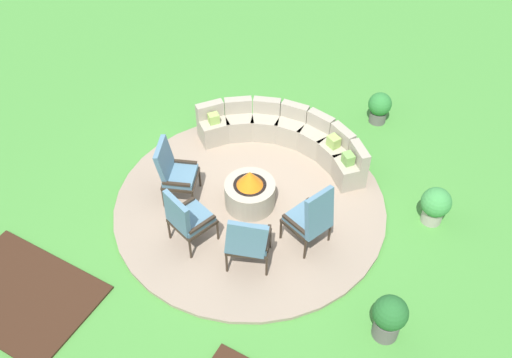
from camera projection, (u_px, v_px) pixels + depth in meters
ground_plane at (250, 206)px, 9.44m from camera, size 24.00×24.00×0.00m
patio_circle at (250, 205)px, 9.42m from camera, size 4.43×4.43×0.06m
mulch_bed_left at (21, 295)px, 8.20m from camera, size 2.15×1.51×0.04m
fire_pit at (250, 192)px, 9.20m from camera, size 0.82×0.82×0.72m
curved_stone_bench at (286, 136)px, 10.15m from camera, size 3.22×1.24×0.71m
lounge_chair_front_left at (174, 171)px, 9.12m from camera, size 0.73×0.74×1.11m
lounge_chair_front_right at (187, 218)px, 8.44m from camera, size 0.70×0.72×1.09m
lounge_chair_back_left at (248, 240)px, 8.15m from camera, size 0.78×0.76×1.07m
lounge_chair_back_right at (311, 218)px, 8.41m from camera, size 0.75×0.73×1.16m
potted_plant_0 at (379, 107)px, 10.75m from camera, size 0.44×0.44×0.63m
potted_plant_1 at (389, 317)px, 7.48m from camera, size 0.47×0.47×0.76m
potted_plant_2 at (435, 205)px, 8.96m from camera, size 0.48×0.48×0.67m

